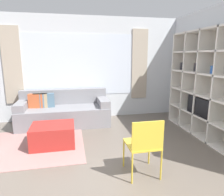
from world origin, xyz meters
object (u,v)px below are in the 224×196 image
Objects in this scene: shelving_unit at (213,86)px; ottoman at (53,135)px; folding_chair at (144,142)px; couch_main at (64,112)px.

shelving_unit reaches higher than ottoman.
folding_chair is (1.34, -1.31, 0.31)m from ottoman.
folding_chair is at bearing -64.93° from couch_main.
folding_chair is (1.17, -2.50, 0.20)m from couch_main.
shelving_unit reaches higher than folding_chair.
couch_main is (-2.98, 1.47, -0.79)m from shelving_unit.
folding_chair reaches higher than ottoman.
couch_main is 2.77m from folding_chair.
couch_main is 2.72× the size of ottoman.
couch_main is at bearing 153.74° from shelving_unit.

